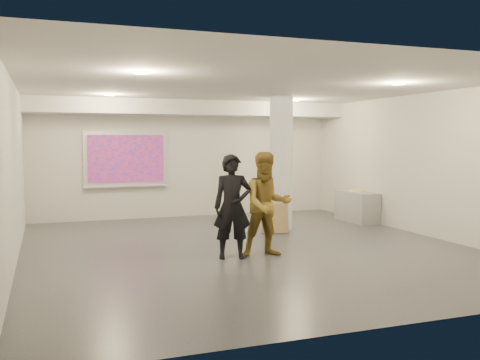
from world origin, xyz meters
name	(u,v)px	position (x,y,z in m)	size (l,w,h in m)	color
floor	(247,248)	(0.00, 0.00, 0.00)	(8.00, 9.00, 0.01)	#35383C
ceiling	(247,86)	(0.00, 0.00, 3.00)	(8.00, 9.00, 0.01)	silver
wall_back	(187,160)	(0.00, 4.50, 1.50)	(8.00, 0.01, 3.00)	silver
wall_front	(397,189)	(0.00, -4.50, 1.50)	(8.00, 0.01, 3.00)	silver
wall_left	(14,173)	(-4.00, 0.00, 1.50)	(0.01, 9.00, 3.00)	silver
wall_right	(424,165)	(4.00, 0.00, 1.50)	(0.01, 9.00, 3.00)	silver
soffit_band	(192,108)	(0.00, 3.95, 2.82)	(8.00, 1.10, 0.36)	silver
downlight_nw	(109,95)	(-2.20, 2.50, 2.98)	(0.22, 0.22, 0.02)	#F5D68A
downlight_ne	(296,100)	(2.20, 2.50, 2.98)	(0.22, 0.22, 0.02)	#F5D68A
downlight_sw	(141,73)	(-2.20, -1.50, 2.98)	(0.22, 0.22, 0.02)	#F5D68A
downlight_se	(399,84)	(2.20, -1.50, 2.98)	(0.22, 0.22, 0.02)	#F5D68A
column	(281,163)	(1.50, 1.80, 1.50)	(0.52, 0.52, 3.00)	white
projection_screen	(126,160)	(-1.60, 4.45, 1.53)	(2.10, 0.13, 1.42)	silver
credenza	(357,207)	(3.72, 2.13, 0.37)	(0.53, 1.27, 0.74)	gray
papers_stack	(355,191)	(3.69, 2.19, 0.75)	(0.26, 0.34, 0.02)	silver
postit_pad	(355,191)	(3.76, 2.26, 0.76)	(0.23, 0.31, 0.03)	#FDE70A
cardboard_back	(275,218)	(1.15, 1.35, 0.32)	(0.59, 0.05, 0.65)	olive
cardboard_front	(277,221)	(1.18, 1.29, 0.26)	(0.47, 0.05, 0.51)	olive
woman	(232,207)	(-0.55, -0.74, 0.89)	(0.65, 0.43, 1.78)	black
man	(267,204)	(0.08, -0.76, 0.91)	(0.88, 0.69, 1.81)	olive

